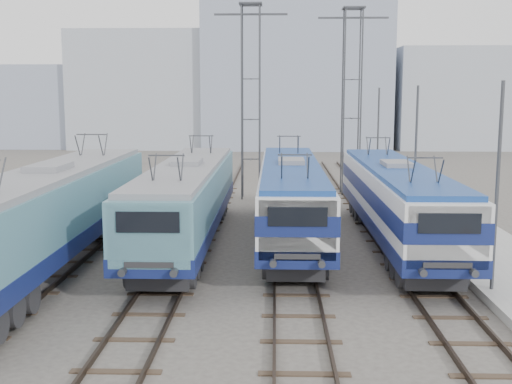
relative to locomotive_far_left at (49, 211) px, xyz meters
The scene contains 15 objects.
ground 8.41m from the locomotive_far_left, 33.35° to the right, with size 160.00×160.00×0.00m, color #514C47.
platform 17.46m from the locomotive_far_left, 11.85° to the left, with size 4.00×70.00×0.30m, color #9E9E99.
locomotive_far_left is the anchor object (origin of this frame).
locomotive_center_left 6.26m from the locomotive_far_left, 44.06° to the left, with size 2.78×17.53×3.30m.
locomotive_center_right 10.53m from the locomotive_far_left, 31.31° to the left, with size 2.73×17.24×3.24m.
locomotive_far_right 14.25m from the locomotive_far_left, 18.64° to the left, with size 2.73×17.22×3.24m.
catenary_tower_west 19.30m from the locomotive_far_left, 68.97° to the left, with size 4.50×1.20×12.00m.
catenary_tower_east 24.01m from the locomotive_far_left, 55.88° to the left, with size 4.50×1.20×12.00m.
mast_front 15.59m from the locomotive_far_left, ahead, with size 0.12×0.12×7.00m, color #3F4247.
mast_mid 18.12m from the locomotive_far_left, 31.91° to the left, with size 0.12×0.12×7.00m, color #3F4247.
mast_rear 26.49m from the locomotive_far_left, 54.55° to the left, with size 0.12×0.12×7.00m, color #3F4247.
building_west 58.20m from the locomotive_far_left, 97.18° to the left, with size 18.00×12.00×14.00m, color #A6AEBA.
building_center 58.93m from the locomotive_far_left, 79.42° to the left, with size 22.00×14.00×18.00m, color #919CB3.
building_east 65.36m from the locomotive_far_left, 61.89° to the left, with size 16.00×12.00×12.00m, color #A6AEBA.
building_far_west 62.13m from the locomotive_far_left, 112.00° to the left, with size 14.00×10.00×10.00m, color #919CB3.
Camera 1 is at (1.53, -18.37, 6.58)m, focal length 45.00 mm.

